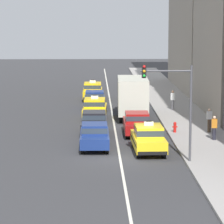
{
  "coord_description": "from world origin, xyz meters",
  "views": [
    {
      "loc": [
        -1.46,
        -37.26,
        8.46
      ],
      "look_at": [
        -0.22,
        9.46,
        1.3
      ],
      "focal_mm": 106.25,
      "sensor_mm": 36.0,
      "label": 1
    }
  ],
  "objects_px": {
    "sedan_left_nearest": "(95,135)",
    "fire_hydrant": "(175,127)",
    "box_truck_right_third": "(132,96)",
    "taxi_left_fifth": "(93,91)",
    "pedestrian_near_crosswalk": "(173,100)",
    "taxi_right_nearest": "(148,138)",
    "pedestrian_by_storefront": "(209,120)",
    "sedan_right_second": "(137,123)",
    "sedan_left_second": "(94,122)",
    "sedan_left_fourth": "(95,99)",
    "taxi_left_third": "(95,108)",
    "traffic_light_pole": "(174,96)",
    "pedestrian_mid_block": "(214,128)"
  },
  "relations": [
    {
      "from": "sedan_left_nearest",
      "to": "fire_hydrant",
      "type": "distance_m",
      "value": 7.24
    },
    {
      "from": "fire_hydrant",
      "to": "box_truck_right_third",
      "type": "bearing_deg",
      "value": 109.39
    },
    {
      "from": "taxi_left_fifth",
      "to": "fire_hydrant",
      "type": "bearing_deg",
      "value": -72.49
    },
    {
      "from": "sedan_left_nearest",
      "to": "pedestrian_near_crosswalk",
      "type": "xyz_separation_m",
      "value": [
        6.63,
        15.21,
        0.13
      ]
    },
    {
      "from": "sedan_left_nearest",
      "to": "taxi_right_nearest",
      "type": "bearing_deg",
      "value": -20.12
    },
    {
      "from": "sedan_left_nearest",
      "to": "pedestrian_by_storefront",
      "type": "distance_m",
      "value": 9.2
    },
    {
      "from": "sedan_right_second",
      "to": "sedan_left_second",
      "type": "bearing_deg",
      "value": 171.01
    },
    {
      "from": "sedan_left_fourth",
      "to": "pedestrian_near_crosswalk",
      "type": "bearing_deg",
      "value": -13.4
    },
    {
      "from": "taxi_left_third",
      "to": "sedan_right_second",
      "type": "xyz_separation_m",
      "value": [
        2.89,
        -6.67,
        -0.03
      ]
    },
    {
      "from": "pedestrian_near_crosswalk",
      "to": "fire_hydrant",
      "type": "bearing_deg",
      "value": -95.83
    },
    {
      "from": "sedan_left_fourth",
      "to": "traffic_light_pole",
      "type": "height_order",
      "value": "traffic_light_pole"
    },
    {
      "from": "sedan_right_second",
      "to": "sedan_left_nearest",
      "type": "bearing_deg",
      "value": -122.85
    },
    {
      "from": "taxi_left_third",
      "to": "taxi_right_nearest",
      "type": "bearing_deg",
      "value": -75.39
    },
    {
      "from": "taxi_left_fifth",
      "to": "pedestrian_by_storefront",
      "type": "xyz_separation_m",
      "value": [
        8.1,
        -18.09,
        0.11
      ]
    },
    {
      "from": "sedan_left_second",
      "to": "sedan_left_fourth",
      "type": "relative_size",
      "value": 1.01
    },
    {
      "from": "sedan_left_second",
      "to": "sedan_left_fourth",
      "type": "bearing_deg",
      "value": 89.83
    },
    {
      "from": "box_truck_right_third",
      "to": "pedestrian_by_storefront",
      "type": "bearing_deg",
      "value": -55.57
    },
    {
      "from": "sedan_left_second",
      "to": "sedan_left_fourth",
      "type": "height_order",
      "value": "same"
    },
    {
      "from": "sedan_left_fourth",
      "to": "fire_hydrant",
      "type": "bearing_deg",
      "value": -65.49
    },
    {
      "from": "sedan_left_second",
      "to": "taxi_right_nearest",
      "type": "height_order",
      "value": "taxi_right_nearest"
    },
    {
      "from": "sedan_left_nearest",
      "to": "traffic_light_pole",
      "type": "bearing_deg",
      "value": -44.08
    },
    {
      "from": "taxi_left_fifth",
      "to": "box_truck_right_third",
      "type": "relative_size",
      "value": 0.65
    },
    {
      "from": "taxi_left_fifth",
      "to": "pedestrian_by_storefront",
      "type": "relative_size",
      "value": 2.76
    },
    {
      "from": "taxi_left_fifth",
      "to": "sedan_right_second",
      "type": "xyz_separation_m",
      "value": [
        3.08,
        -18.26,
        -0.03
      ]
    },
    {
      "from": "sedan_left_second",
      "to": "fire_hydrant",
      "type": "xyz_separation_m",
      "value": [
        5.58,
        -0.33,
        -0.3
      ]
    },
    {
      "from": "taxi_left_fifth",
      "to": "fire_hydrant",
      "type": "xyz_separation_m",
      "value": [
        5.72,
        -18.13,
        -0.33
      ]
    },
    {
      "from": "pedestrian_mid_block",
      "to": "box_truck_right_third",
      "type": "bearing_deg",
      "value": 115.54
    },
    {
      "from": "sedan_left_second",
      "to": "sedan_right_second",
      "type": "relative_size",
      "value": 1.01
    },
    {
      "from": "sedan_left_second",
      "to": "taxi_left_fifth",
      "type": "relative_size",
      "value": 0.95
    },
    {
      "from": "pedestrian_by_storefront",
      "to": "fire_hydrant",
      "type": "relative_size",
      "value": 2.27
    },
    {
      "from": "taxi_left_fifth",
      "to": "pedestrian_by_storefront",
      "type": "height_order",
      "value": "taxi_left_fifth"
    },
    {
      "from": "taxi_right_nearest",
      "to": "box_truck_right_third",
      "type": "height_order",
      "value": "box_truck_right_third"
    },
    {
      "from": "pedestrian_mid_block",
      "to": "pedestrian_by_storefront",
      "type": "xyz_separation_m",
      "value": [
        0.16,
        2.79,
        0.04
      ]
    },
    {
      "from": "taxi_left_third",
      "to": "pedestrian_near_crosswalk",
      "type": "distance_m",
      "value": 7.75
    },
    {
      "from": "fire_hydrant",
      "to": "traffic_light_pole",
      "type": "distance_m",
      "value": 9.52
    },
    {
      "from": "sedan_left_nearest",
      "to": "fire_hydrant",
      "type": "bearing_deg",
      "value": 39.89
    },
    {
      "from": "sedan_left_second",
      "to": "taxi_right_nearest",
      "type": "relative_size",
      "value": 0.94
    },
    {
      "from": "taxi_left_third",
      "to": "pedestrian_mid_block",
      "type": "bearing_deg",
      "value": -50.15
    },
    {
      "from": "taxi_right_nearest",
      "to": "pedestrian_mid_block",
      "type": "height_order",
      "value": "taxi_right_nearest"
    },
    {
      "from": "sedan_right_second",
      "to": "box_truck_right_third",
      "type": "distance_m",
      "value": 7.39
    },
    {
      "from": "pedestrian_mid_block",
      "to": "fire_hydrant",
      "type": "relative_size",
      "value": 2.16
    },
    {
      "from": "sedan_right_second",
      "to": "taxi_left_fifth",
      "type": "bearing_deg",
      "value": 99.58
    },
    {
      "from": "sedan_left_fourth",
      "to": "taxi_right_nearest",
      "type": "bearing_deg",
      "value": -79.8
    },
    {
      "from": "taxi_right_nearest",
      "to": "pedestrian_mid_block",
      "type": "xyz_separation_m",
      "value": [
        4.53,
        3.07,
        0.07
      ]
    },
    {
      "from": "taxi_left_third",
      "to": "box_truck_right_third",
      "type": "relative_size",
      "value": 0.66
    },
    {
      "from": "taxi_right_nearest",
      "to": "traffic_light_pole",
      "type": "bearing_deg",
      "value": -69.81
    },
    {
      "from": "box_truck_right_third",
      "to": "sedan_left_fourth",
      "type": "bearing_deg",
      "value": 121.28
    },
    {
      "from": "box_truck_right_third",
      "to": "traffic_light_pole",
      "type": "height_order",
      "value": "traffic_light_pole"
    },
    {
      "from": "taxi_left_fifth",
      "to": "pedestrian_mid_block",
      "type": "xyz_separation_m",
      "value": [
        7.94,
        -20.88,
        0.07
      ]
    },
    {
      "from": "taxi_left_fifth",
      "to": "taxi_right_nearest",
      "type": "distance_m",
      "value": 24.19
    }
  ]
}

